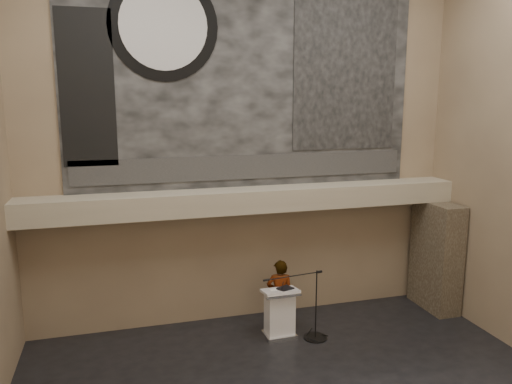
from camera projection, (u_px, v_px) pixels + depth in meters
name	position (u px, v px, depth m)	size (l,w,h in m)	color
wall_back	(246.00, 141.00, 11.41)	(10.00, 0.02, 8.50)	#7C664E
wall_front	(511.00, 226.00, 3.85)	(10.00, 0.02, 8.50)	#7C664E
soffit	(251.00, 200.00, 11.28)	(10.00, 0.80, 0.50)	tan
sprinkler_left	(181.00, 217.00, 10.85)	(0.04, 0.04, 0.06)	#B2893D
sprinkler_right	(329.00, 207.00, 11.79)	(0.04, 0.04, 0.06)	#B2893D
banner	(247.00, 76.00, 11.11)	(8.00, 0.05, 5.00)	black
banner_text_strip	(247.00, 167.00, 11.46)	(7.76, 0.02, 0.55)	#2B2B2B
banner_clock_rim	(164.00, 26.00, 10.40)	(2.30, 2.30, 0.02)	black
banner_clock_face	(164.00, 25.00, 10.38)	(1.84, 1.84, 0.02)	silver
banner_building_print	(346.00, 73.00, 11.70)	(2.60, 0.02, 3.60)	black
banner_brick_print	(87.00, 89.00, 10.21)	(1.10, 0.02, 3.20)	black
stone_pier	(436.00, 256.00, 12.40)	(0.60, 1.40, 2.70)	#3E3326
lectern	(280.00, 313.00, 10.99)	(0.78, 0.57, 1.14)	silver
binder	(285.00, 289.00, 10.89)	(0.32, 0.25, 0.04)	black
papers	(277.00, 291.00, 10.80)	(0.21, 0.29, 0.01)	white
speaker_person	(280.00, 295.00, 11.26)	(0.60, 0.40, 1.66)	silver
mic_stand	(314.00, 328.00, 10.95)	(1.51, 0.52, 1.57)	black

